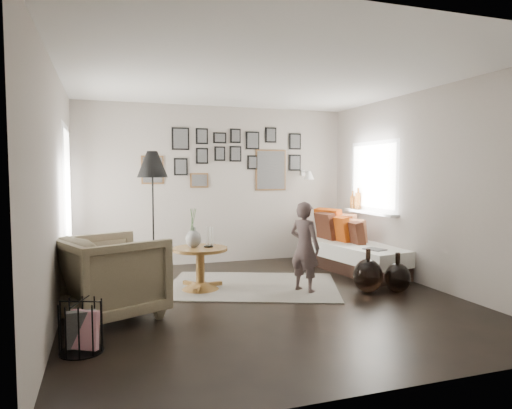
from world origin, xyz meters
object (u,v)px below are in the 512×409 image
object	(u,v)px
daybed	(354,251)
armchair	(112,277)
pedestal_table	(200,270)
floor_lamp	(152,169)
demijohn_small	(397,278)
demijohn_large	(368,276)
magazine_basket	(81,327)
vase	(193,236)
child	(305,247)

from	to	relation	value
daybed	armchair	size ratio (longest dim) A/B	2.09
pedestal_table	daybed	world-z (taller)	daybed
daybed	floor_lamp	size ratio (longest dim) A/B	1.10
armchair	floor_lamp	size ratio (longest dim) A/B	0.53
pedestal_table	daybed	size ratio (longest dim) A/B	0.35
daybed	demijohn_small	distance (m)	1.36
demijohn_large	daybed	bearing A→B (deg)	66.71
magazine_basket	demijohn_small	world-z (taller)	demijohn_small
floor_lamp	magazine_basket	size ratio (longest dim) A/B	4.04
vase	demijohn_small	world-z (taller)	vase
armchair	magazine_basket	xyz separation A→B (m)	(-0.26, -0.87, -0.22)
vase	child	bearing A→B (deg)	-21.81
armchair	demijohn_small	xyz separation A→B (m)	(3.42, -0.09, -0.24)
demijohn_large	child	bearing A→B (deg)	158.98
pedestal_table	daybed	distance (m)	2.54
vase	daybed	size ratio (longest dim) A/B	0.25
magazine_basket	child	world-z (taller)	child
daybed	demijohn_small	size ratio (longest dim) A/B	3.94
child	demijohn_small	bearing A→B (deg)	-141.82
demijohn_large	demijohn_small	size ratio (longest dim) A/B	1.10
floor_lamp	magazine_basket	xyz separation A→B (m)	(-0.85, -2.40, -1.34)
vase	child	distance (m)	1.42
daybed	floor_lamp	bearing A→B (deg)	165.39
demijohn_large	child	size ratio (longest dim) A/B	0.48
vase	magazine_basket	xyz separation A→B (m)	(-1.28, -1.71, -0.49)
floor_lamp	armchair	bearing A→B (deg)	-110.92
demijohn_small	magazine_basket	bearing A→B (deg)	-168.01
magazine_basket	child	xyz separation A→B (m)	(2.59, 1.19, 0.36)
vase	demijohn_large	distance (m)	2.26
daybed	armchair	distance (m)	3.81
pedestal_table	armchair	size ratio (longest dim) A/B	0.74
pedestal_table	demijohn_large	world-z (taller)	demijohn_large
pedestal_table	magazine_basket	world-z (taller)	pedestal_table
floor_lamp	demijohn_small	world-z (taller)	floor_lamp
demijohn_large	child	distance (m)	0.87
demijohn_small	pedestal_table	bearing A→B (deg)	158.61
floor_lamp	magazine_basket	distance (m)	2.88
floor_lamp	demijohn_small	xyz separation A→B (m)	(2.83, -1.62, -1.36)
demijohn_large	magazine_basket	bearing A→B (deg)	-164.85
armchair	daybed	bearing A→B (deg)	-94.17
pedestal_table	magazine_basket	bearing A→B (deg)	-128.77
daybed	magazine_basket	xyz separation A→B (m)	(-3.86, -2.12, -0.08)
magazine_basket	demijohn_small	distance (m)	3.76
demijohn_large	demijohn_small	bearing A→B (deg)	-18.92
pedestal_table	demijohn_large	size ratio (longest dim) A/B	1.27
floor_lamp	child	bearing A→B (deg)	-34.84
armchair	demijohn_large	distance (m)	3.08
vase	floor_lamp	size ratio (longest dim) A/B	0.28
pedestal_table	child	size ratio (longest dim) A/B	0.61
vase	magazine_basket	bearing A→B (deg)	-126.76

